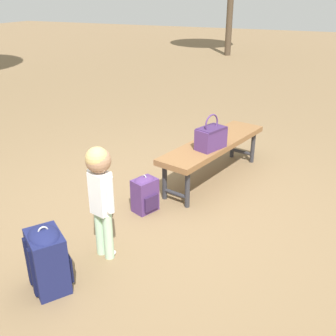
{
  "coord_description": "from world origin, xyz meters",
  "views": [
    {
      "loc": [
        3.03,
        1.35,
        1.95
      ],
      "look_at": [
        0.01,
        -0.02,
        0.45
      ],
      "focal_mm": 42.02,
      "sensor_mm": 36.0,
      "label": 1
    }
  ],
  "objects_px": {
    "park_bench": "(214,146)",
    "backpack_large": "(47,258)",
    "child_standing": "(100,186)",
    "backpack_small": "(145,193)",
    "handbag": "(211,137)"
  },
  "relations": [
    {
      "from": "park_bench",
      "to": "child_standing",
      "type": "xyz_separation_m",
      "value": [
        1.71,
        -0.33,
        0.23
      ]
    },
    {
      "from": "park_bench",
      "to": "handbag",
      "type": "relative_size",
      "value": 4.48
    },
    {
      "from": "backpack_large",
      "to": "backpack_small",
      "type": "xyz_separation_m",
      "value": [
        -1.24,
        0.12,
        -0.06
      ]
    },
    {
      "from": "backpack_large",
      "to": "park_bench",
      "type": "bearing_deg",
      "value": 167.45
    },
    {
      "from": "child_standing",
      "to": "backpack_small",
      "type": "xyz_separation_m",
      "value": [
        -0.76,
        -0.03,
        -0.43
      ]
    },
    {
      "from": "park_bench",
      "to": "child_standing",
      "type": "distance_m",
      "value": 1.76
    },
    {
      "from": "handbag",
      "to": "backpack_large",
      "type": "bearing_deg",
      "value": -14.72
    },
    {
      "from": "child_standing",
      "to": "backpack_small",
      "type": "bearing_deg",
      "value": -177.49
    },
    {
      "from": "park_bench",
      "to": "handbag",
      "type": "bearing_deg",
      "value": 8.2
    },
    {
      "from": "child_standing",
      "to": "backpack_large",
      "type": "relative_size",
      "value": 1.84
    },
    {
      "from": "park_bench",
      "to": "backpack_small",
      "type": "bearing_deg",
      "value": -21.2
    },
    {
      "from": "park_bench",
      "to": "backpack_small",
      "type": "distance_m",
      "value": 1.03
    },
    {
      "from": "park_bench",
      "to": "backpack_large",
      "type": "bearing_deg",
      "value": -12.55
    },
    {
      "from": "handbag",
      "to": "child_standing",
      "type": "relative_size",
      "value": 0.39
    },
    {
      "from": "handbag",
      "to": "backpack_small",
      "type": "distance_m",
      "value": 0.92
    }
  ]
}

